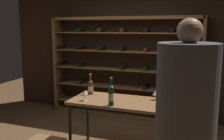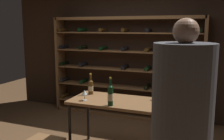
{
  "view_description": "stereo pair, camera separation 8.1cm",
  "coord_description": "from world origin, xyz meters",
  "views": [
    {
      "loc": [
        1.44,
        -3.31,
        1.86
      ],
      "look_at": [
        0.15,
        0.22,
        1.23
      ],
      "focal_mm": 41.28,
      "sensor_mm": 36.0,
      "label": 1
    },
    {
      "loc": [
        1.52,
        -3.28,
        1.86
      ],
      "look_at": [
        0.15,
        0.22,
        1.23
      ],
      "focal_mm": 41.28,
      "sensor_mm": 36.0,
      "label": 2
    }
  ],
  "objects": [
    {
      "name": "wine_bottle_gold_foil",
      "position": [
        0.29,
        -0.21,
        0.96
      ],
      "size": [
        0.08,
        0.08,
        0.38
      ],
      "color": "black",
      "rests_on": "tasting_table"
    },
    {
      "name": "tasting_table",
      "position": [
        0.3,
        0.06,
        0.75
      ],
      "size": [
        1.35,
        0.69,
        0.82
      ],
      "color": "brown",
      "rests_on": "ground"
    },
    {
      "name": "wine_rack",
      "position": [
        -0.14,
        1.67,
        1.03
      ],
      "size": [
        3.14,
        0.32,
        2.06
      ],
      "color": "brown",
      "rests_on": "ground"
    },
    {
      "name": "wine_glass_stemmed_left",
      "position": [
        -0.14,
        -0.12,
        0.93
      ],
      "size": [
        0.08,
        0.08,
        0.15
      ],
      "color": "silver",
      "rests_on": "tasting_table"
    },
    {
      "name": "wine_bottle_green_slim",
      "position": [
        -0.21,
        0.23,
        0.94
      ],
      "size": [
        0.08,
        0.08,
        0.33
      ],
      "color": "#4C3314",
      "rests_on": "tasting_table"
    },
    {
      "name": "person_guest_khaki",
      "position": [
        1.31,
        -1.13,
        1.06
      ],
      "size": [
        0.51,
        0.51,
        1.93
      ],
      "rotation": [
        0.0,
        0.0,
        -1.99
      ],
      "color": "#323232",
      "rests_on": "ground"
    },
    {
      "name": "wine_glass_stemmed_right",
      "position": [
        0.8,
        0.27,
        0.92
      ],
      "size": [
        0.09,
        0.09,
        0.13
      ],
      "color": "silver",
      "rests_on": "tasting_table"
    },
    {
      "name": "back_wall",
      "position": [
        0.0,
        1.88,
        1.4
      ],
      "size": [
        5.63,
        0.1,
        2.8
      ],
      "primitive_type": "cube",
      "color": "#332319",
      "rests_on": "ground"
    }
  ]
}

